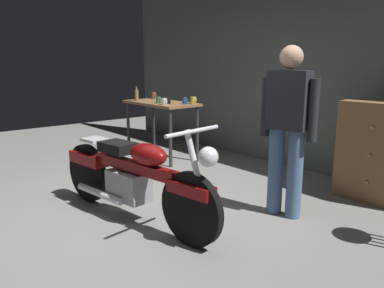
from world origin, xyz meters
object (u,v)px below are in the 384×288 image
object	(u,v)px
mug_white_ceramic	(164,102)
mug_green_speckled	(159,100)
person_standing	(288,125)
mug_black_matte	(168,100)
storage_bin	(116,152)
bottle	(137,95)
mug_brown_stoneware	(154,96)
wooden_dresser	(379,152)
mug_blue_enamel	(185,101)
motorcycle	(132,176)
mug_yellow_tall	(193,100)

from	to	relation	value
mug_white_ceramic	mug_green_speckled	xyz separation A→B (m)	(-0.24, 0.07, -0.00)
person_standing	mug_black_matte	distance (m)	2.49
storage_bin	mug_green_speckled	xyz separation A→B (m)	(0.30, 0.60, 0.78)
bottle	person_standing	bearing A→B (deg)	-4.82
mug_brown_stoneware	bottle	xyz separation A→B (m)	(0.08, -0.39, 0.04)
mug_green_speckled	wooden_dresser	bearing A→B (deg)	15.47
mug_brown_stoneware	mug_blue_enamel	world-z (taller)	mug_brown_stoneware
motorcycle	mug_blue_enamel	distance (m)	2.29
mug_yellow_tall	mug_green_speckled	size ratio (longest dim) A/B	1.13
mug_blue_enamel	bottle	bearing A→B (deg)	-162.84
mug_brown_stoneware	mug_blue_enamel	distance (m)	0.99
person_standing	mug_black_matte	xyz separation A→B (m)	(-2.46, 0.40, 0.02)
motorcycle	bottle	xyz separation A→B (m)	(-2.26, 1.49, 0.55)
mug_brown_stoneware	mug_yellow_tall	distance (m)	1.04
mug_black_matte	mug_blue_enamel	xyz separation A→B (m)	(0.23, 0.14, 0.00)
person_standing	mug_green_speckled	world-z (taller)	person_standing
motorcycle	person_standing	size ratio (longest dim) A/B	1.31
person_standing	mug_white_ceramic	distance (m)	2.36
mug_white_ceramic	mug_green_speckled	distance (m)	0.25
storage_bin	motorcycle	bearing A→B (deg)	-24.97
mug_yellow_tall	bottle	size ratio (longest dim) A/B	0.51
mug_blue_enamel	motorcycle	bearing A→B (deg)	-52.47
person_standing	storage_bin	world-z (taller)	person_standing
mug_yellow_tall	bottle	bearing A→B (deg)	-157.32
motorcycle	bottle	size ratio (longest dim) A/B	9.05
mug_yellow_tall	mug_black_matte	bearing A→B (deg)	-137.51
motorcycle	mug_blue_enamel	bearing A→B (deg)	120.30
mug_green_speckled	mug_blue_enamel	bearing A→B (deg)	32.20
motorcycle	mug_yellow_tall	distance (m)	2.35
mug_white_ceramic	mug_green_speckled	world-z (taller)	mug_white_ceramic
mug_blue_enamel	mug_green_speckled	distance (m)	0.43
mug_brown_stoneware	wooden_dresser	bearing A→B (deg)	7.66
mug_blue_enamel	storage_bin	bearing A→B (deg)	-128.77
mug_yellow_tall	mug_green_speckled	world-z (taller)	mug_yellow_tall
wooden_dresser	mug_blue_enamel	size ratio (longest dim) A/B	10.14
motorcycle	mug_blue_enamel	size ratio (longest dim) A/B	20.11
mug_brown_stoneware	mug_yellow_tall	xyz separation A→B (m)	(1.04, 0.01, -0.00)
mug_white_ceramic	mug_yellow_tall	bearing A→B (deg)	67.48
storage_bin	mug_white_ceramic	size ratio (longest dim) A/B	4.00
mug_blue_enamel	bottle	distance (m)	0.95
mug_brown_stoneware	bottle	size ratio (longest dim) A/B	0.48
person_standing	mug_blue_enamel	xyz separation A→B (m)	(-2.23, 0.54, 0.02)
mug_white_ceramic	mug_blue_enamel	bearing A→B (deg)	68.21
mug_black_matte	mug_blue_enamel	world-z (taller)	mug_blue_enamel
mug_black_matte	mug_yellow_tall	xyz separation A→B (m)	(0.29, 0.27, 0.01)
storage_bin	mug_green_speckled	distance (m)	1.03
person_standing	wooden_dresser	bearing A→B (deg)	-122.16
wooden_dresser	mug_blue_enamel	xyz separation A→B (m)	(-2.63, -0.60, 0.40)
storage_bin	mug_yellow_tall	world-z (taller)	mug_yellow_tall
bottle	mug_yellow_tall	bearing A→B (deg)	22.68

